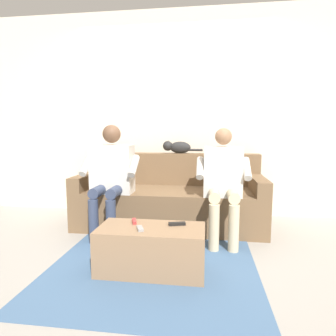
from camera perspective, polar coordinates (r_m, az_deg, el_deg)
ground_plane at (r=2.85m, az=-1.51°, el=-15.68°), size 8.00×8.00×0.00m
back_wall at (r=3.91m, az=1.47°, el=10.62°), size 5.30×0.06×2.68m
couch at (r=3.46m, az=0.44°, el=-6.33°), size 2.15×0.84×0.84m
coffee_table at (r=2.37m, az=-3.32°, el=-15.82°), size 0.84×0.41×0.36m
person_left_seated at (r=2.97m, az=10.87°, el=-1.82°), size 0.54×0.58×1.15m
person_right_seated at (r=3.13m, az=-11.31°, el=-0.95°), size 0.60×0.52×1.18m
cat_on_backrest at (r=3.64m, az=1.72°, el=4.21°), size 0.50×0.13×0.16m
remote_gray at (r=2.26m, az=-5.59°, el=-11.88°), size 0.08×0.12×0.02m
remote_black at (r=2.35m, az=1.81°, el=-11.03°), size 0.14×0.08×0.02m
remote_red at (r=2.43m, az=-6.73°, el=-10.47°), size 0.06×0.12×0.02m
floor_rug at (r=2.58m, az=-2.60°, el=-18.09°), size 1.69×1.79×0.01m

